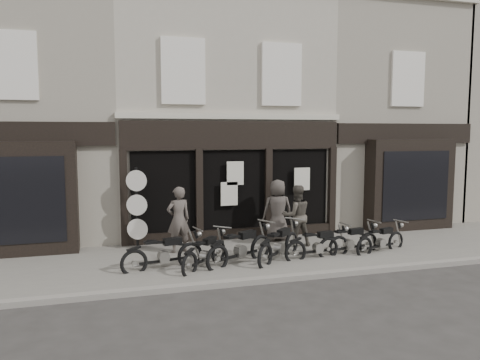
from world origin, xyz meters
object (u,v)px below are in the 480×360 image
object	(u,v)px
motorcycle_5	(349,244)
motorcycle_6	(381,242)
motorcycle_4	(318,247)
man_left	(178,220)
motorcycle_0	(164,256)
motorcycle_3	(279,247)
motorcycle_1	(205,255)
man_right	(278,210)
man_centre	(296,216)
motorcycle_2	(241,250)
advert_sign_post	(137,212)

from	to	relation	value
motorcycle_5	motorcycle_6	bearing A→B (deg)	-11.59
motorcycle_4	man_left	xyz separation A→B (m)	(-3.62, 1.60, 0.68)
motorcycle_0	motorcycle_3	size ratio (longest dim) A/B	1.16
motorcycle_1	man_right	world-z (taller)	man_right
motorcycle_3	man_centre	bearing A→B (deg)	8.31
motorcycle_3	man_centre	size ratio (longest dim) A/B	1.00
motorcycle_0	man_left	xyz separation A→B (m)	(0.60, 1.43, 0.65)
motorcycle_2	motorcycle_3	size ratio (longest dim) A/B	1.15
advert_sign_post	motorcycle_6	bearing A→B (deg)	1.06
motorcycle_0	motorcycle_4	world-z (taller)	motorcycle_0
man_right	motorcycle_1	bearing A→B (deg)	42.88
motorcycle_0	motorcycle_1	bearing A→B (deg)	-20.82
motorcycle_0	man_right	size ratio (longest dim) A/B	1.11
motorcycle_0	motorcycle_6	size ratio (longest dim) A/B	1.14
motorcycle_2	motorcycle_5	distance (m)	3.22
motorcycle_3	advert_sign_post	distance (m)	4.31
motorcycle_6	advert_sign_post	distance (m)	7.17
motorcycle_0	motorcycle_6	distance (m)	6.25
motorcycle_6	man_left	xyz separation A→B (m)	(-5.66, 1.50, 0.70)
motorcycle_5	man_right	size ratio (longest dim) A/B	1.06
advert_sign_post	man_centre	bearing A→B (deg)	7.82
motorcycle_2	motorcycle_4	bearing A→B (deg)	-30.82
motorcycle_1	motorcycle_2	size ratio (longest dim) A/B	0.78
man_right	advert_sign_post	distance (m)	4.34
motorcycle_6	motorcycle_2	bearing A→B (deg)	163.30
motorcycle_2	motorcycle_5	world-z (taller)	motorcycle_2
motorcycle_5	motorcycle_6	xyz separation A→B (m)	(1.02, -0.03, -0.02)
motorcycle_1	man_centre	distance (m)	3.44
motorcycle_2	man_right	xyz separation A→B (m)	(1.81, 2.04, 0.65)
motorcycle_2	man_right	distance (m)	2.80
motorcycle_3	man_centre	xyz separation A→B (m)	(1.02, 1.24, 0.61)
motorcycle_2	motorcycle_6	size ratio (longest dim) A/B	1.12
motorcycle_5	motorcycle_0	bearing A→B (deg)	169.81
motorcycle_1	man_centre	bearing A→B (deg)	-23.20
motorcycle_2	man_left	bearing A→B (deg)	105.30
motorcycle_3	motorcycle_4	size ratio (longest dim) A/B	0.90
motorcycle_0	motorcycle_1	distance (m)	1.05
man_right	motorcycle_3	bearing A→B (deg)	76.32
motorcycle_1	man_centre	xyz separation A→B (m)	(3.10, 1.35, 0.65)
man_right	advert_sign_post	bearing A→B (deg)	3.43
motorcycle_5	advert_sign_post	distance (m)	6.21
motorcycle_5	man_centre	bearing A→B (deg)	121.63
motorcycle_6	motorcycle_3	bearing A→B (deg)	162.65
motorcycle_3	man_left	distance (m)	2.98
motorcycle_4	motorcycle_6	world-z (taller)	motorcycle_4
motorcycle_1	motorcycle_2	xyz separation A→B (m)	(0.97, 0.08, 0.05)
motorcycle_2	man_left	world-z (taller)	man_left
motorcycle_1	motorcycle_6	distance (m)	5.21
motorcycle_6	man_right	size ratio (longest dim) A/B	0.97
motorcycle_3	advert_sign_post	world-z (taller)	advert_sign_post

